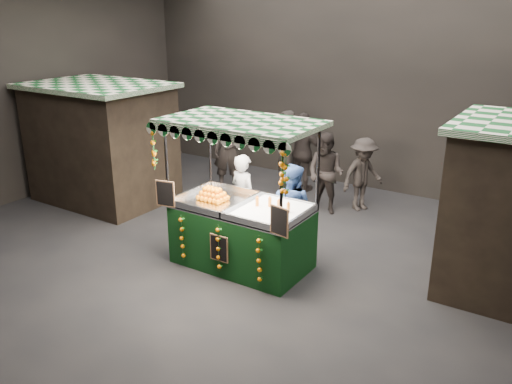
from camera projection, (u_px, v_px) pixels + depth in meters
The scene contains 12 objects.
ground at pixel (241, 263), 8.88m from camera, with size 12.00×12.00×0.00m, color black.
market_hall at pixel (239, 59), 7.76m from camera, with size 12.10×10.10×5.05m.
neighbour_stall_left at pixel (102, 142), 11.50m from camera, with size 3.00×2.20×2.60m.
juice_stall at pixel (241, 223), 8.55m from camera, with size 2.55×1.50×2.47m.
vendor_grey at pixel (243, 198), 9.53m from camera, with size 0.68×0.54×1.64m.
vendor_blue at pixel (291, 209), 8.99m from camera, with size 0.79×0.62×1.63m.
shopper_0 at pixel (228, 150), 12.24m from camera, with size 0.83×0.74×1.91m.
shopper_1 at pixel (326, 173), 10.85m from camera, with size 0.89×0.72×1.71m.
shopper_2 at pixel (303, 153), 12.14m from camera, with size 1.11×0.50×1.86m.
shopper_3 at pixel (363, 174), 11.02m from camera, with size 0.99×1.17×1.57m.
shopper_4 at pixel (167, 146), 13.46m from camera, with size 0.87×0.86×1.52m.
shopper_6 at pixel (285, 152), 12.04m from camera, with size 0.78×0.84×1.93m.
Camera 1 is at (4.55, -6.57, 4.07)m, focal length 36.62 mm.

